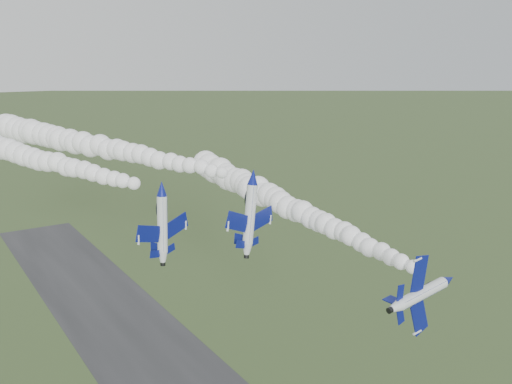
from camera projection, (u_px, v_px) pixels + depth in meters
jet_lead at (449, 280)px, 67.58m from camera, size 3.10×11.70×9.61m
smoke_trail_jet_lead at (286, 204)px, 93.47m from camera, size 9.50×60.14×5.17m
jet_pair_left at (162, 188)px, 75.05m from camera, size 9.73×11.14×2.89m
smoke_trail_jet_pair_left at (12, 152)px, 92.73m from camera, size 28.16×57.53×4.78m
jet_pair_right at (254, 177)px, 83.45m from camera, size 11.14×12.95×3.48m
smoke_trail_jet_pair_right at (96, 146)px, 105.26m from camera, size 28.89×65.27×5.47m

